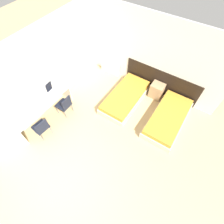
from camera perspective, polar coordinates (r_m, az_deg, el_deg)
ground_plane at (r=5.18m, az=-16.84°, el=-23.13°), size 20.00×20.00×0.00m
wall_back at (r=6.09m, az=11.37°, el=18.00°), size 5.33×0.05×2.70m
wall_left at (r=5.76m, az=-20.41°, el=12.92°), size 0.05×5.57×2.70m
headboard_panel at (r=6.46m, az=15.60°, el=9.26°), size 2.68×0.03×0.97m
bed_near_window at (r=6.17m, az=4.39°, el=4.71°), size 0.99×2.04×0.38m
bed_near_door at (r=5.91m, az=17.79°, el=-2.01°), size 0.99×2.04×0.38m
nightstand at (r=6.45m, az=14.38°, el=6.82°), size 0.44×0.39×0.56m
radiator at (r=7.18m, az=-0.59°, el=14.31°), size 0.79×0.12×0.49m
desk at (r=5.83m, az=-21.81°, el=1.57°), size 0.51×2.06×0.73m
chair_near_laptop at (r=5.81m, az=-15.24°, el=2.39°), size 0.42×0.42×0.82m
chair_near_notebook at (r=5.54m, az=-22.09°, el=-4.58°), size 0.45×0.45×0.82m
laptop at (r=5.85m, az=-18.88°, el=6.66°), size 0.37×0.25×0.37m
open_notebook at (r=5.63m, az=-25.79°, el=-0.38°), size 0.35×0.24×0.02m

